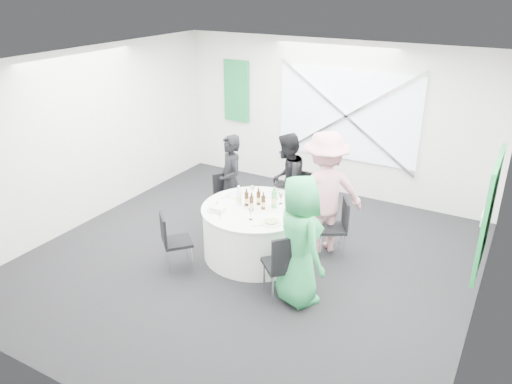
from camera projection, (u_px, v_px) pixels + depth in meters
The scene contains 47 objects.
floor at pixel (249, 260), 7.23m from camera, with size 6.00×6.00×0.00m, color black.
ceiling at pixel (248, 63), 6.11m from camera, with size 6.00×6.00×0.00m, color white.
wall_back at pixel (332, 119), 9.07m from camera, with size 6.00×6.00×0.00m, color silver.
wall_front at pixel (73, 279), 4.28m from camera, with size 6.00×6.00×0.00m, color silver.
wall_left at pixel (88, 137), 8.03m from camera, with size 6.00×6.00×0.00m, color silver.
wall_right at pixel (491, 219), 5.32m from camera, with size 6.00×6.00×0.00m, color silver.
window_panel at pixel (347, 116), 8.86m from camera, with size 2.60×0.03×1.60m, color silver.
window_brace_a at pixel (346, 116), 8.83m from camera, with size 0.05×0.05×3.16m, color silver.
window_brace_b at pixel (346, 116), 8.83m from camera, with size 0.05×0.05×3.16m, color silver.
green_banner at pixel (236, 91), 9.81m from camera, with size 0.55×0.04×1.20m, color #16713A.
green_sign at pixel (488, 213), 5.90m from camera, with size 0.05×1.20×1.40m, color #177F37.
banquet_table at pixel (256, 231), 7.24m from camera, with size 1.56×1.56×0.76m.
chair_back at pixel (300, 194), 8.12m from camera, with size 0.44×0.45×0.88m.
chair_back_left at pixel (226, 196), 8.10m from camera, with size 0.55×0.55×0.86m.
chair_back_right at pixel (337, 223), 7.20m from camera, with size 0.54×0.53×0.86m.
chair_front_right at pixel (284, 262), 6.15m from camera, with size 0.60×0.60×0.93m.
chair_front_left at pixel (172, 238), 6.84m from camera, with size 0.53×0.53×0.83m.
person_man_back_left at pixel (231, 182), 7.93m from camera, with size 0.56×0.37×1.55m, color black.
person_man_back at pixel (287, 181), 7.96m from camera, with size 0.76×0.42×1.56m, color black.
person_woman_pink at pixel (325, 193), 7.19m from camera, with size 1.18×0.55×1.82m, color pink.
person_woman_green at pixel (299, 241), 6.03m from camera, with size 0.82×0.53×1.68m, color green.
plate_back at pixel (271, 194), 7.49m from camera, with size 0.29×0.29×0.01m.
plate_back_left at pixel (235, 195), 7.47m from camera, with size 0.25×0.25×0.01m.
plate_back_right at pixel (296, 208), 7.04m from camera, with size 0.27×0.27×0.04m.
plate_front_right at pixel (271, 222), 6.63m from camera, with size 0.28×0.28×0.04m.
plate_front_left at pixel (216, 210), 7.00m from camera, with size 0.26×0.26×0.01m.
napkin at pixel (218, 209), 6.95m from camera, with size 0.19×0.13×0.05m, color silver.
beer_bottle_a at pixel (247, 199), 7.11m from camera, with size 0.06×0.06×0.26m.
beer_bottle_b at pixel (259, 198), 7.14m from camera, with size 0.06×0.06×0.26m.
beer_bottle_c at pixel (263, 203), 7.00m from camera, with size 0.06×0.06×0.25m.
beer_bottle_d at pixel (251, 204), 6.95m from camera, with size 0.06×0.06×0.27m.
green_water_bottle at pixel (274, 199), 7.04m from camera, with size 0.08×0.08×0.31m.
clear_water_bottle at pixel (239, 197), 7.12m from camera, with size 0.08×0.08×0.30m.
wine_glass_a at pixel (251, 211), 6.69m from camera, with size 0.07×0.07×0.17m.
wine_glass_b at pixel (252, 189), 7.38m from camera, with size 0.07×0.07×0.17m.
wine_glass_c at pixel (277, 192), 7.29m from camera, with size 0.07×0.07×0.17m.
wine_glass_d at pixel (281, 196), 7.15m from camera, with size 0.07×0.07×0.17m.
fork_a at pixel (217, 204), 7.20m from camera, with size 0.01×0.15×0.01m, color silver.
knife_a at pixel (220, 217), 6.81m from camera, with size 0.01×0.15×0.01m, color silver.
fork_b at pixel (296, 211), 6.98m from camera, with size 0.01×0.15×0.01m, color silver.
knife_b at pixel (293, 202), 7.26m from camera, with size 0.01×0.15×0.01m, color silver.
fork_c at pixel (282, 195), 7.48m from camera, with size 0.01×0.15×0.01m, color silver.
knife_c at pixel (264, 192), 7.60m from camera, with size 0.01×0.15×0.01m, color silver.
fork_d at pixel (244, 192), 7.58m from camera, with size 0.01×0.15×0.01m, color silver.
knife_d at pixel (225, 197), 7.41m from camera, with size 0.01×0.15×0.01m, color silver.
fork_e at pixel (257, 226), 6.56m from camera, with size 0.01×0.15×0.01m, color silver.
knife_e at pixel (283, 221), 6.68m from camera, with size 0.01×0.15×0.01m, color silver.
Camera 1 is at (3.16, -5.38, 3.79)m, focal length 35.00 mm.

